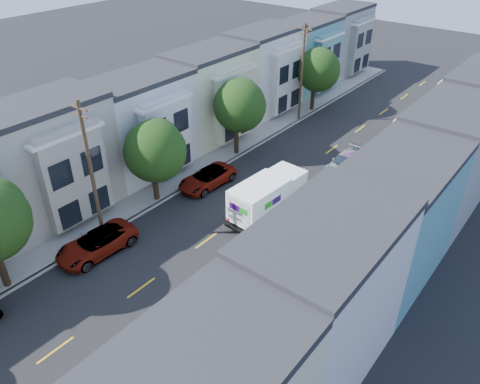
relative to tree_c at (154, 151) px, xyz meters
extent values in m
plane|color=black|center=(6.30, -7.50, -4.46)|extent=(160.00, 160.00, 0.00)
cube|color=black|center=(6.30, 7.50, -4.45)|extent=(12.00, 70.00, 0.02)
cube|color=gray|center=(0.25, 7.50, -4.39)|extent=(0.30, 70.00, 0.15)
cube|color=gray|center=(12.35, 7.50, -4.39)|extent=(0.30, 70.00, 0.15)
cube|color=gray|center=(-1.05, 7.50, -4.39)|extent=(2.60, 70.00, 0.15)
cube|color=gray|center=(13.65, 7.50, -4.39)|extent=(2.60, 70.00, 0.15)
cube|color=gold|center=(6.30, 7.50, -4.46)|extent=(0.12, 70.00, 0.01)
cube|color=#59999E|center=(-4.85, 7.50, -4.46)|extent=(5.00, 70.00, 8.50)
cube|color=#59999E|center=(17.45, 7.50, -4.46)|extent=(5.00, 70.00, 8.50)
cylinder|color=black|center=(-0.30, -12.51, -2.74)|extent=(0.44, 0.44, 3.44)
cylinder|color=black|center=(-0.30, 0.00, -3.05)|extent=(0.44, 0.44, 2.84)
sphere|color=#2B5516|center=(0.00, 0.00, 0.02)|extent=(4.70, 4.70, 4.70)
cylinder|color=black|center=(-0.30, 10.10, -2.84)|extent=(0.44, 0.44, 3.25)
sphere|color=#2B5516|center=(0.00, 10.10, 0.43)|extent=(4.70, 4.70, 4.70)
cylinder|color=black|center=(-0.30, 23.74, -2.91)|extent=(0.44, 0.44, 3.10)
sphere|color=#2B5516|center=(0.00, 23.74, 0.28)|extent=(4.70, 4.70, 4.70)
cylinder|color=black|center=(12.90, 21.99, -3.22)|extent=(0.44, 0.44, 2.48)
sphere|color=#2B5516|center=(13.20, 21.99, -0.97)|extent=(2.91, 2.91, 2.91)
cylinder|color=#42301E|center=(0.00, -5.50, 0.54)|extent=(0.26, 0.26, 10.00)
cube|color=#42301E|center=(0.00, -5.50, 5.14)|extent=(1.60, 0.12, 0.12)
cylinder|color=#42301E|center=(0.00, 20.50, 0.54)|extent=(0.26, 0.26, 10.00)
cube|color=#42301E|center=(0.00, 20.50, 5.14)|extent=(1.60, 0.12, 0.12)
cube|color=white|center=(7.83, 2.71, -2.54)|extent=(2.48, 4.44, 2.42)
cube|color=white|center=(7.83, 5.96, -2.64)|extent=(2.48, 2.06, 2.23)
cube|color=black|center=(7.83, 3.64, -3.88)|extent=(2.28, 6.37, 0.25)
cube|color=#2D0A51|center=(7.47, 0.50, -2.25)|extent=(0.93, 0.04, 0.45)
cube|color=#198C1E|center=(8.29, 0.50, -2.25)|extent=(0.72, 0.04, 0.45)
cylinder|color=black|center=(6.71, 1.50, -4.00)|extent=(0.29, 0.93, 0.93)
cylinder|color=black|center=(8.94, 1.50, -4.00)|extent=(0.29, 0.93, 0.93)
cylinder|color=black|center=(6.71, 5.65, -4.00)|extent=(0.29, 0.93, 0.93)
cylinder|color=black|center=(8.94, 5.65, -4.00)|extent=(0.29, 0.93, 0.93)
imported|color=black|center=(9.07, 13.73, -3.74)|extent=(2.21, 4.92, 1.45)
imported|color=#A7AFC0|center=(1.40, -7.00, -3.70)|extent=(2.86, 5.66, 1.53)
imported|color=#4A0806|center=(1.40, 4.12, -3.74)|extent=(2.68, 5.35, 1.46)
imported|color=silver|center=(11.20, -10.32, -3.84)|extent=(2.45, 4.63, 1.24)
imported|color=black|center=(11.20, 8.84, -3.83)|extent=(2.52, 4.73, 1.26)
imported|color=#0D203A|center=(11.20, 22.29, -3.70)|extent=(1.70, 4.63, 1.53)
camera|label=1|loc=(24.28, -20.37, 15.91)|focal=35.00mm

